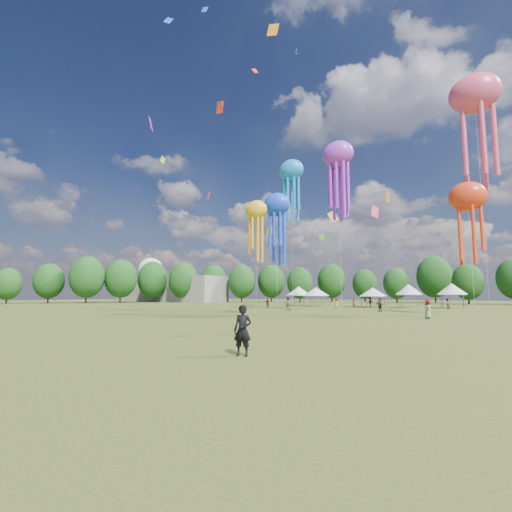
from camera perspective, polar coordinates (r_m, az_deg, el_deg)
The scene contains 10 objects.
ground at distance 20.05m, azimuth -15.76°, elevation -12.69°, with size 300.00×300.00×0.00m, color #384416.
observer_main at distance 13.90m, azimuth -2.17°, elevation -11.85°, with size 0.71×0.47×1.95m, color black.
spectator_near at distance 51.73m, azimuth 5.17°, elevation -7.75°, with size 0.92×0.72×1.90m, color gray.
spectators_far at distance 58.91m, azimuth 18.29°, elevation -7.34°, with size 28.16×33.29×1.87m.
festival_tents at distance 72.48m, azimuth 16.92°, elevation -5.37°, with size 33.62×7.90×4.32m.
show_kites at distance 55.00m, azimuth 18.76°, elevation 13.37°, with size 33.92×23.70×31.47m.
small_kites at distance 62.01m, azimuth 15.37°, elevation 19.69°, with size 58.48×60.67×46.69m.
treeline at distance 78.38m, azimuth 18.01°, elevation -2.85°, with size 201.57×95.24×13.43m.
hangar at distance 121.73m, azimuth -13.75°, elevation -5.28°, with size 40.00×12.00×8.00m, color gray.
radome at distance 137.71m, azimuth -16.60°, elevation -2.79°, with size 9.00×9.00×16.00m.
Camera 1 is at (14.59, -13.55, 2.33)m, focal length 24.86 mm.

